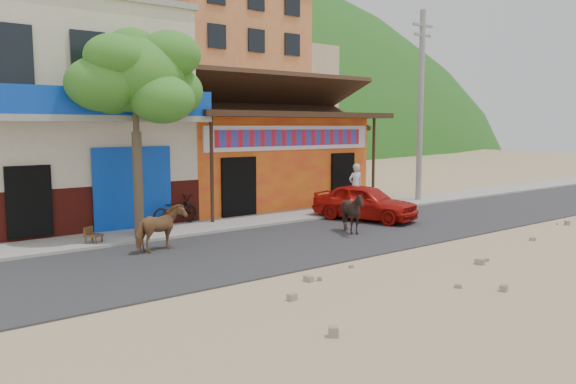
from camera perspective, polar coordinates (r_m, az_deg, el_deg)
name	(u,v)px	position (r m, az deg, el deg)	size (l,w,h in m)	color
ground	(396,252)	(15.03, 10.94, -6.02)	(120.00, 120.00, 0.00)	#9E825B
road	(332,237)	(16.74, 4.50, -4.55)	(60.00, 5.00, 0.04)	#28282B
sidewalk	(264,220)	(19.42, -2.46, -2.84)	(60.00, 2.00, 0.12)	gray
dance_club	(248,162)	(23.63, -4.13, 3.10)	(8.00, 6.00, 3.60)	orange
cafe_building	(60,120)	(20.41, -22.12, 6.84)	(7.00, 6.00, 7.00)	beige
apartment_front	(219,86)	(39.26, -7.03, 10.63)	(9.00, 9.00, 12.00)	#CC723F
apartment_rear	(273,106)	(49.18, -1.50, 8.71)	(8.00, 8.00, 10.00)	tan
tree	(136,132)	(16.74, -15.15, 5.93)	(3.00, 3.00, 6.00)	#2D721E
utility_pole	(421,106)	(24.82, 13.32, 8.47)	(0.24, 0.24, 8.00)	gray
cow_tan	(160,228)	(14.98, -12.83, -3.61)	(0.65, 1.42, 1.20)	brown
cow_dark	(353,212)	(17.11, 6.59, -2.06)	(1.04, 1.17, 1.29)	black
red_car	(365,202)	(19.61, 7.82, -1.02)	(1.47, 3.66, 1.25)	#B4120C
scooter	(175,210)	(18.42, -11.38, -1.81)	(0.63, 1.81, 0.95)	black
pedestrian	(355,185)	(22.25, 6.86, 0.70)	(0.62, 0.41, 1.70)	silver
cafe_chair_right	(93,228)	(16.15, -19.16, -3.48)	(0.38, 0.38, 0.82)	#4B2F19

